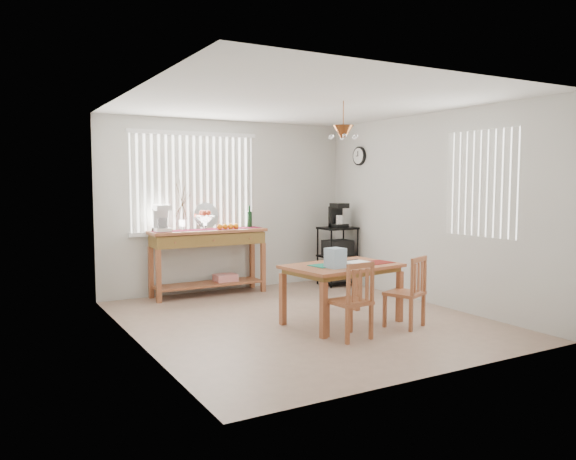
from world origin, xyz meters
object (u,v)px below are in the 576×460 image
chair_left (352,301)px  cart_items (337,216)px  wire_cart (338,250)px  dining_table (342,271)px  sideboard (209,246)px  chair_right (407,292)px

chair_left → cart_items: bearing=58.2°
wire_cart → cart_items: size_ratio=2.43×
cart_items → dining_table: 2.54m
wire_cart → dining_table: wire_cart is taller
dining_table → wire_cart: bearing=56.6°
cart_items → chair_left: bearing=-121.8°
dining_table → sideboard: bearing=107.6°
cart_items → chair_right: cart_items is taller
sideboard → cart_items: 2.16m
chair_left → dining_table: bearing=63.7°
sideboard → dining_table: (0.74, -2.35, -0.11)m
sideboard → chair_right: size_ratio=2.09×
dining_table → chair_right: bearing=-43.4°
chair_left → chair_right: size_ratio=1.01×
cart_items → dining_table: cart_items is taller
wire_cart → chair_left: size_ratio=1.13×
dining_table → chair_left: size_ratio=1.69×
sideboard → cart_items: (2.11, -0.26, 0.39)m
wire_cart → cart_items: (0.00, 0.01, 0.55)m
sideboard → wire_cart: size_ratio=1.83×
sideboard → wire_cart: (2.11, -0.27, -0.16)m
cart_items → wire_cart: bearing=-90.0°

